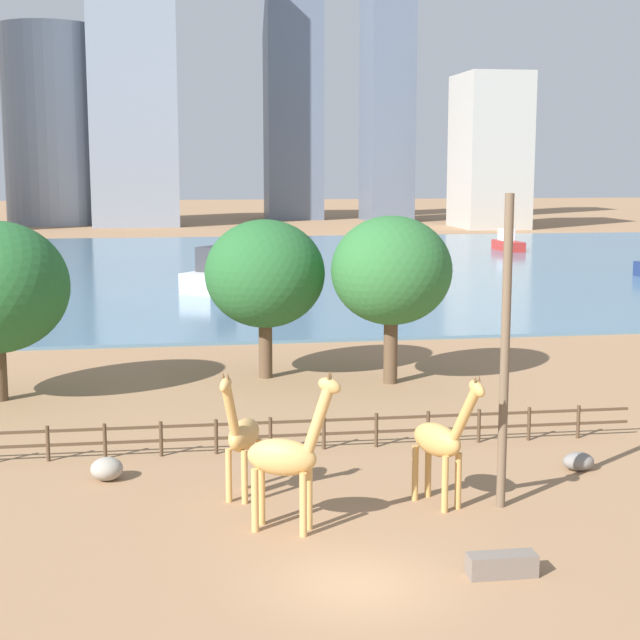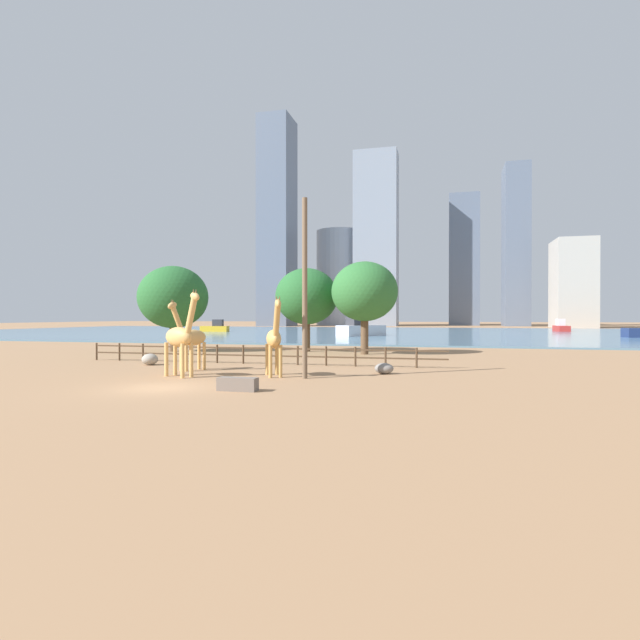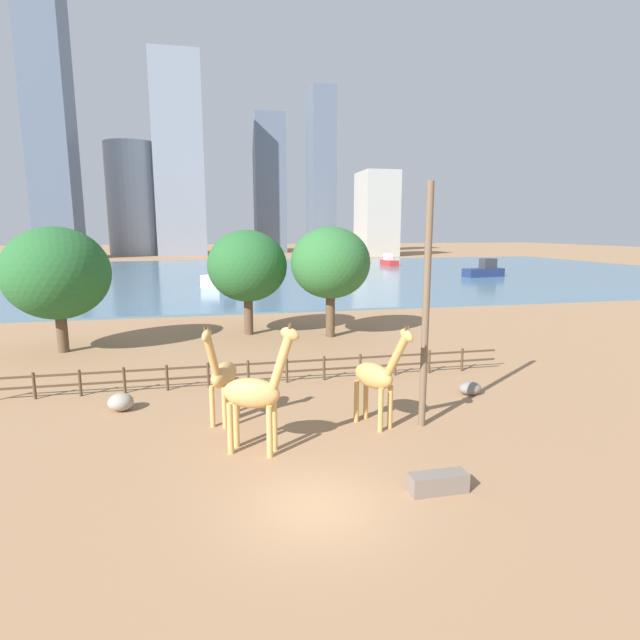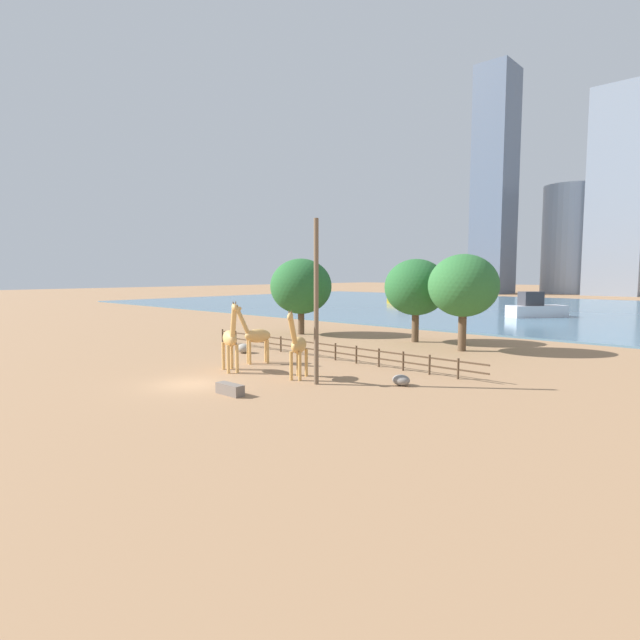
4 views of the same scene
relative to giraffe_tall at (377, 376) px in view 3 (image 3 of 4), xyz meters
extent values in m
plane|color=#9E7551|center=(-3.65, 74.63, -2.09)|extent=(400.00, 400.00, 0.00)
cube|color=slate|center=(-3.65, 71.63, -1.99)|extent=(180.00, 86.00, 0.20)
cylinder|color=tan|center=(0.48, -0.33, -1.21)|extent=(0.28, 0.28, 1.78)
cylinder|color=tan|center=(-0.01, -0.58, -1.21)|extent=(0.28, 0.28, 1.78)
cylinder|color=tan|center=(-0.15, 0.89, -1.21)|extent=(0.28, 0.28, 1.78)
cylinder|color=tan|center=(-0.64, 0.64, -1.21)|extent=(0.28, 0.28, 1.78)
ellipsoid|color=tan|center=(-0.08, 0.16, -0.01)|extent=(1.60, 2.11, 1.03)
cylinder|color=tan|center=(0.47, -0.91, 1.06)|extent=(0.83, 1.22, 1.88)
ellipsoid|color=tan|center=(0.68, -1.32, 1.93)|extent=(0.63, 0.82, 0.66)
cone|color=brown|center=(0.75, -1.28, 2.23)|extent=(0.13, 0.13, 0.19)
cone|color=brown|center=(0.61, -1.36, 2.23)|extent=(0.13, 0.13, 0.19)
cylinder|color=tan|center=(-6.00, 1.12, -1.23)|extent=(0.27, 0.27, 1.72)
cylinder|color=tan|center=(-6.48, 1.35, -1.23)|extent=(0.27, 0.27, 1.72)
cylinder|color=tan|center=(-5.43, 2.33, -1.23)|extent=(0.27, 0.27, 1.72)
cylinder|color=tan|center=(-5.91, 2.56, -1.23)|extent=(0.27, 0.27, 1.72)
ellipsoid|color=tan|center=(-5.96, 1.84, -0.07)|extent=(1.50, 2.05, 1.00)
cylinder|color=tan|center=(-6.42, 0.86, 1.00)|extent=(0.72, 1.06, 1.87)
ellipsoid|color=tan|center=(-6.58, 0.52, 1.88)|extent=(0.59, 0.79, 0.61)
cone|color=brown|center=(-6.51, 0.49, 2.17)|extent=(0.12, 0.12, 0.18)
cone|color=brown|center=(-6.65, 0.56, 2.17)|extent=(0.12, 0.12, 0.18)
cylinder|color=tan|center=(-4.32, -1.35, -1.16)|extent=(0.29, 0.29, 1.88)
cylinder|color=tan|center=(-4.55, -1.88, -1.16)|extent=(0.29, 0.29, 1.88)
cylinder|color=tan|center=(-5.64, -0.76, -1.16)|extent=(0.29, 0.29, 1.88)
cylinder|color=tan|center=(-5.88, -1.29, -1.16)|extent=(0.29, 0.29, 1.88)
ellipsoid|color=tan|center=(-5.10, -1.32, 0.11)|extent=(2.23, 1.60, 1.09)
cylinder|color=tan|center=(-4.09, -1.77, 1.31)|extent=(1.02, 0.70, 2.08)
ellipsoid|color=tan|center=(-3.80, -1.90, 2.30)|extent=(0.84, 0.62, 0.62)
cone|color=brown|center=(-3.76, -1.82, 2.62)|extent=(0.13, 0.13, 0.20)
cone|color=brown|center=(-3.83, -1.98, 2.62)|extent=(0.13, 0.13, 0.20)
cylinder|color=brown|center=(1.86, -0.34, 2.75)|extent=(0.28, 0.28, 9.69)
ellipsoid|color=gray|center=(5.74, 2.77, -1.78)|extent=(1.09, 0.84, 0.63)
ellipsoid|color=gray|center=(-10.43, 4.13, -1.70)|extent=(1.09, 1.04, 0.78)
cube|color=#72665B|center=(0.16, -5.37, -1.79)|extent=(1.80, 0.60, 0.60)
cylinder|color=#4C3826|center=(-14.65, 6.63, -1.44)|extent=(0.14, 0.14, 1.30)
cylinder|color=#4C3826|center=(-12.65, 6.63, -1.44)|extent=(0.14, 0.14, 1.30)
cylinder|color=#4C3826|center=(-10.64, 6.63, -1.44)|extent=(0.14, 0.14, 1.30)
cylinder|color=#4C3826|center=(-8.64, 6.63, -1.44)|extent=(0.14, 0.14, 1.30)
cylinder|color=#4C3826|center=(-6.64, 6.63, -1.44)|extent=(0.14, 0.14, 1.30)
cylinder|color=#4C3826|center=(-4.64, 6.63, -1.44)|extent=(0.14, 0.14, 1.30)
cylinder|color=#4C3826|center=(-2.63, 6.63, -1.44)|extent=(0.14, 0.14, 1.30)
cylinder|color=#4C3826|center=(-0.63, 6.63, -1.44)|extent=(0.14, 0.14, 1.30)
cylinder|color=#4C3826|center=(1.37, 6.63, -1.44)|extent=(0.14, 0.14, 1.30)
cylinder|color=#4C3826|center=(3.37, 6.63, -1.44)|extent=(0.14, 0.14, 1.30)
cylinder|color=#4C3826|center=(5.38, 6.63, -1.44)|extent=(0.14, 0.14, 1.30)
cylinder|color=#4C3826|center=(7.38, 6.63, -1.44)|extent=(0.14, 0.14, 1.30)
cube|color=#4C3826|center=(-3.65, 6.63, -0.99)|extent=(26.10, 0.08, 0.10)
cube|color=#4C3826|center=(-3.65, 6.63, -1.51)|extent=(26.10, 0.08, 0.10)
cylinder|color=brown|center=(2.31, 17.27, -0.50)|extent=(0.68, 0.68, 3.19)
ellipsoid|color=#2D6B33|center=(2.31, 17.27, 3.43)|extent=(5.82, 5.82, 5.24)
cylinder|color=brown|center=(-3.58, 19.44, -0.67)|extent=(0.67, 0.67, 2.86)
ellipsoid|color=#26602D|center=(-3.58, 19.44, 3.13)|extent=(5.93, 5.93, 5.33)
cylinder|color=brown|center=(-15.91, 16.44, -0.83)|extent=(0.69, 0.69, 2.53)
ellipsoid|color=#26602D|center=(-15.91, 16.44, 3.06)|extent=(6.56, 6.56, 5.91)
cube|color=gold|center=(-36.55, 67.39, -1.33)|extent=(5.84, 2.72, 1.13)
cube|color=#333338|center=(-35.86, 67.48, -0.09)|extent=(2.18, 1.60, 1.35)
cube|color=silver|center=(-3.91, 53.26, -1.05)|extent=(7.38, 8.58, 1.68)
cube|color=#333338|center=(-4.53, 52.41, 0.80)|extent=(3.41, 3.63, 2.02)
cube|color=#B22D28|center=(32.49, 86.03, -1.30)|extent=(2.35, 5.99, 1.18)
cube|color=silver|center=(32.46, 86.77, 0.00)|extent=(1.50, 2.18, 1.42)
cube|color=navy|center=(38.47, 57.32, -1.21)|extent=(7.16, 3.44, 1.38)
cube|color=#333338|center=(39.32, 57.44, 0.31)|extent=(2.69, 1.99, 1.65)
cube|color=slate|center=(15.78, 163.91, 21.67)|extent=(10.61, 10.90, 47.53)
cube|color=slate|center=(-46.88, 136.52, 33.49)|extent=(10.64, 13.11, 71.17)
cube|color=#B7B2A8|center=(45.13, 132.26, 10.67)|extent=(10.54, 14.30, 25.54)
cube|color=gray|center=(-13.91, 144.77, 27.68)|extent=(14.67, 9.41, 59.55)
cube|color=slate|center=(32.51, 155.43, 25.19)|extent=(8.07, 13.11, 54.58)
cylinder|color=#939EAD|center=(-28.56, 153.41, 15.22)|extent=(16.90, 16.90, 34.63)
camera|label=1|loc=(-8.09, -28.38, 8.42)|focal=55.00mm
camera|label=2|loc=(9.17, -26.06, 1.25)|focal=28.00mm
camera|label=3|loc=(-6.40, -18.29, 5.77)|focal=28.00mm
camera|label=4|loc=(21.56, -21.61, 4.43)|focal=28.00mm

